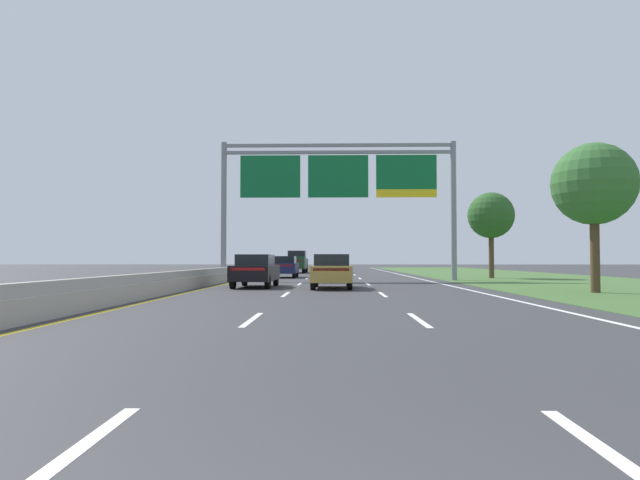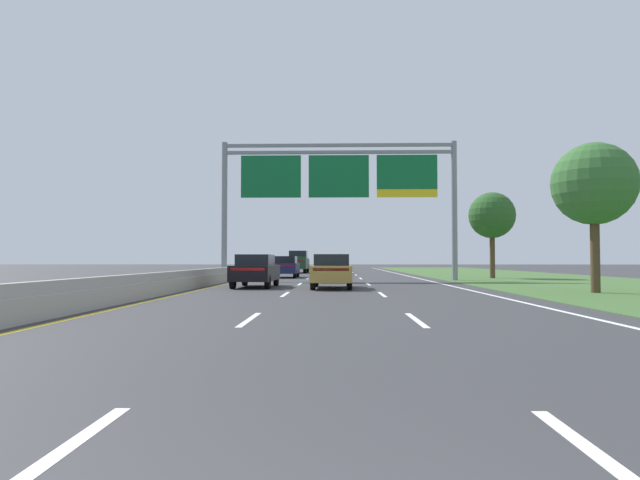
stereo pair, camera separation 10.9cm
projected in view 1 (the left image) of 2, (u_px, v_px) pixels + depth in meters
The scene contains 12 objects.
ground_plane at pixel (333, 280), 36.99m from camera, with size 220.00×220.00×0.00m, color #333335.
lane_striping at pixel (333, 280), 36.53m from camera, with size 11.96×106.00×0.01m.
grass_verge_right at pixel (548, 280), 36.67m from camera, with size 14.00×110.00×0.02m, color #3D602D.
median_barrier_concrete at pixel (233, 274), 37.15m from camera, with size 0.60×110.00×0.85m.
overhead_sign_gantry at pixel (338, 182), 36.01m from camera, with size 15.06×0.42×8.88m.
pickup_truck_darkgreen at pixel (296, 262), 55.86m from camera, with size 2.09×5.43×2.20m.
car_navy_left_lane_sedan at pixel (285, 266), 41.41m from camera, with size 1.84×4.41×1.57m.
car_gold_centre_lane_sedan at pixel (332, 271), 26.09m from camera, with size 1.88×4.42×1.57m.
car_red_centre_lane_sedan at pixel (334, 265), 55.36m from camera, with size 1.88×4.42×1.57m.
car_black_left_lane_sedan at pixel (256, 270), 27.14m from camera, with size 1.93×4.44×1.57m.
roadside_tree_near at pixel (594, 185), 22.53m from camera, with size 3.28×3.28×6.00m.
roadside_tree_mid at pixel (491, 216), 39.95m from camera, with size 3.26×3.26×6.09m.
Camera 1 is at (-0.05, -2.07, 1.34)m, focal length 31.70 mm.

